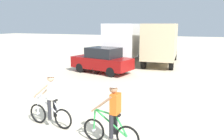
{
  "coord_description": "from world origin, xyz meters",
  "views": [
    {
      "loc": [
        4.5,
        -5.83,
        3.32
      ],
      "look_at": [
        0.32,
        4.54,
        1.1
      ],
      "focal_mm": 37.21,
      "sensor_mm": 36.0,
      "label": 1
    }
  ],
  "objects": [
    {
      "name": "cyclist_cowboy_hat",
      "position": [
        2.29,
        -0.34,
        0.85
      ],
      "size": [
        1.73,
        0.52,
        1.82
      ],
      "color": "black",
      "rests_on": "ground"
    },
    {
      "name": "bicycle_spare",
      "position": [
        -1.95,
        8.44,
        0.4
      ],
      "size": [
        0.9,
        1.55,
        0.97
      ],
      "color": "black",
      "rests_on": "ground"
    },
    {
      "name": "ground_plane",
      "position": [
        0.0,
        0.0,
        0.0
      ],
      "size": [
        120.0,
        120.0,
        0.0
      ],
      "primitive_type": "plane",
      "color": "beige"
    },
    {
      "name": "cyclist_orange_shirt",
      "position": [
        -0.02,
        0.08,
        0.85
      ],
      "size": [
        1.73,
        0.52,
        1.82
      ],
      "color": "black",
      "rests_on": "ground"
    },
    {
      "name": "sedan_parked",
      "position": [
        -2.02,
        8.53,
        0.88
      ],
      "size": [
        4.48,
        2.63,
        1.76
      ],
      "color": "maroon",
      "rests_on": "ground"
    },
    {
      "name": "box_truck_tan_camper",
      "position": [
        1.08,
        13.53,
        1.87
      ],
      "size": [
        2.85,
        6.9,
        3.35
      ],
      "color": "#CCB78E",
      "rests_on": "ground"
    },
    {
      "name": "box_truck_avon_van",
      "position": [
        -2.12,
        13.67,
        1.87
      ],
      "size": [
        3.11,
        6.97,
        3.35
      ],
      "color": "white",
      "rests_on": "ground"
    }
  ]
}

